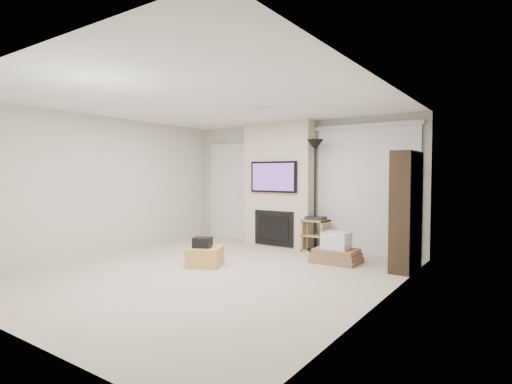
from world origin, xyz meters
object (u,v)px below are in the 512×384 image
Objects in this scene: ottoman at (205,256)px; box_stack at (336,251)px; floor_lamp at (315,164)px; bookshelf at (406,211)px; av_stand at (316,233)px.

ottoman is 2.14m from box_stack.
floor_lamp is 1.75m from box_stack.
box_stack is (0.72, -0.65, -1.46)m from floor_lamp.
av_stand is at bearing 162.32° from bookshelf.
floor_lamp reaches higher than bookshelf.
av_stand is 0.37× the size of bookshelf.
floor_lamp is 1.17× the size of bookshelf.
bookshelf is at bearing -16.54° from floor_lamp.
av_stand is (0.91, 2.09, 0.20)m from ottoman.
av_stand is at bearing 136.06° from box_stack.
box_stack is 1.29m from bookshelf.
av_stand reaches higher than box_stack.
floor_lamp is 3.18× the size of av_stand.
box_stack is at bearing -43.94° from av_stand.
floor_lamp is at bearing -98.34° from av_stand.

